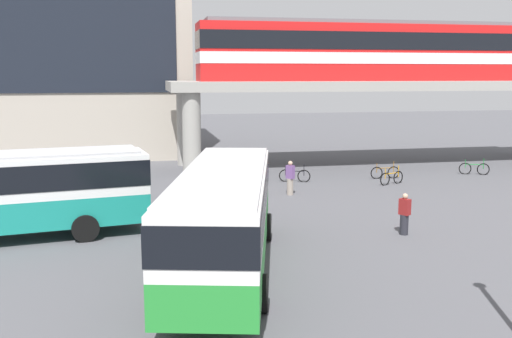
# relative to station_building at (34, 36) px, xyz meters

# --- Properties ---
(ground_plane) EXTENTS (120.00, 120.00, 0.00)m
(ground_plane) POSITION_rel_station_building_xyz_m (10.39, -19.34, -8.89)
(ground_plane) COLOR #515156
(station_building) EXTENTS (22.70, 12.69, 17.77)m
(station_building) POSITION_rel_station_building_xyz_m (0.00, 0.00, 0.00)
(station_building) COLOR #B2A899
(station_building) RESTS_ON ground_plane
(elevated_platform) EXTENTS (28.17, 6.37, 5.61)m
(elevated_platform) POSITION_rel_station_building_xyz_m (23.44, -10.78, -4.10)
(elevated_platform) COLOR #9E9B93
(elevated_platform) RESTS_ON ground_plane
(train) EXTENTS (24.15, 2.96, 3.84)m
(train) POSITION_rel_station_building_xyz_m (23.28, -10.78, -1.31)
(train) COLOR red
(train) RESTS_ON elevated_platform
(bus_main) EXTENTS (5.06, 11.33, 3.22)m
(bus_main) POSITION_rel_station_building_xyz_m (9.99, -30.25, -6.90)
(bus_main) COLOR #268C33
(bus_main) RESTS_ON ground_plane
(bicycle_black) EXTENTS (1.71, 0.65, 1.04)m
(bicycle_black) POSITION_rel_station_building_xyz_m (16.11, -15.93, -8.53)
(bicycle_black) COLOR black
(bicycle_black) RESTS_ON ground_plane
(bicycle_orange) EXTENTS (1.67, 0.75, 1.04)m
(bicycle_orange) POSITION_rel_station_building_xyz_m (21.20, -17.73, -8.53)
(bicycle_orange) COLOR black
(bicycle_orange) RESTS_ON ground_plane
(bicycle_green) EXTENTS (1.65, 0.80, 1.04)m
(bicycle_green) POSITION_rel_station_building_xyz_m (27.48, -15.74, -8.53)
(bicycle_green) COLOR black
(bicycle_green) RESTS_ON ground_plane
(bicycle_brown) EXTENTS (1.79, 0.08, 1.04)m
(bicycle_brown) POSITION_rel_station_building_xyz_m (21.59, -15.94, -8.53)
(bicycle_brown) COLOR black
(bicycle_brown) RESTS_ON ground_plane
(bicycle_red) EXTENTS (1.67, 0.76, 1.04)m
(bicycle_red) POSITION_rel_station_building_xyz_m (13.59, -14.80, -8.53)
(bicycle_red) COLOR black
(bicycle_red) RESTS_ON ground_plane
(pedestrian_near_building) EXTENTS (0.45, 0.48, 1.74)m
(pedestrian_near_building) POSITION_rel_station_building_xyz_m (14.94, -19.38, -8.07)
(pedestrian_near_building) COLOR gray
(pedestrian_near_building) RESTS_ON ground_plane
(pedestrian_walking_across) EXTENTS (0.43, 0.48, 1.60)m
(pedestrian_walking_across) POSITION_rel_station_building_xyz_m (17.32, -27.42, -8.14)
(pedestrian_walking_across) COLOR #26262D
(pedestrian_walking_across) RESTS_ON ground_plane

